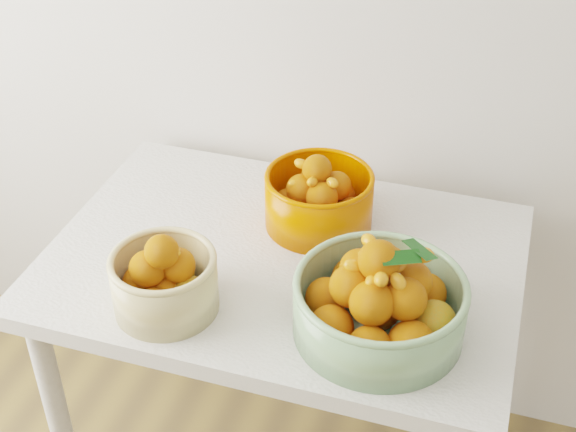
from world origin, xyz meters
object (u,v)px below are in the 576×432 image
bowl_green (380,303)px  bowl_orange (319,198)px  bowl_cream (164,280)px  table (283,290)px

bowl_green → bowl_orange: bowl_green is taller
bowl_cream → bowl_green: bearing=7.9°
table → bowl_cream: size_ratio=3.63×
table → bowl_orange: bearing=73.7°
bowl_cream → bowl_orange: size_ratio=0.97×
table → bowl_cream: (-0.17, -0.22, 0.16)m
table → bowl_orange: bowl_orange is taller
table → bowl_green: bowl_green is taller
bowl_green → bowl_cream: bearing=-172.1°
bowl_green → bowl_orange: 0.36m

